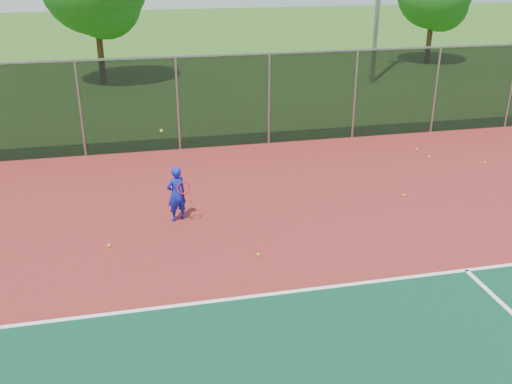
{
  "coord_description": "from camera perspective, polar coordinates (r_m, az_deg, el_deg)",
  "views": [
    {
      "loc": [
        -4.36,
        -5.94,
        6.08
      ],
      "look_at": [
        -1.97,
        5.0,
        1.3
      ],
      "focal_mm": 40.0,
      "sensor_mm": 36.0,
      "label": 1
    }
  ],
  "objects": [
    {
      "name": "practice_ball_3",
      "position": [
        15.65,
        14.56,
        -0.31
      ],
      "size": [
        0.07,
        0.07,
        0.07
      ],
      "primitive_type": "sphere",
      "color": "#C7EA1B",
      "rests_on": "court_apron"
    },
    {
      "name": "practice_ball_2",
      "position": [
        13.04,
        -14.49,
        -5.21
      ],
      "size": [
        0.07,
        0.07,
        0.07
      ],
      "primitive_type": "sphere",
      "color": "#C7EA1B",
      "rests_on": "court_apron"
    },
    {
      "name": "court_apron",
      "position": [
        10.9,
        13.89,
        -11.49
      ],
      "size": [
        30.0,
        20.0,
        0.02
      ],
      "primitive_type": "cube",
      "color": "maroon",
      "rests_on": "ground"
    },
    {
      "name": "tennis_player",
      "position": [
        13.73,
        -7.96,
        -0.16
      ],
      "size": [
        0.59,
        0.66,
        2.27
      ],
      "color": "#131DB3",
      "rests_on": "court_apron"
    },
    {
      "name": "fence_back",
      "position": [
        19.01,
        1.31,
        9.37
      ],
      "size": [
        30.0,
        0.06,
        3.03
      ],
      "color": "black",
      "rests_on": "court_apron"
    },
    {
      "name": "practice_ball_1",
      "position": [
        12.28,
        0.25,
        -6.26
      ],
      "size": [
        0.07,
        0.07,
        0.07
      ],
      "primitive_type": "sphere",
      "color": "#C7EA1B",
      "rests_on": "court_apron"
    },
    {
      "name": "practice_ball_5",
      "position": [
        18.86,
        21.88,
        2.77
      ],
      "size": [
        0.07,
        0.07,
        0.07
      ],
      "primitive_type": "sphere",
      "color": "#C7EA1B",
      "rests_on": "court_apron"
    },
    {
      "name": "practice_ball_4",
      "position": [
        18.79,
        16.95,
        3.38
      ],
      "size": [
        0.07,
        0.07,
        0.07
      ],
      "primitive_type": "sphere",
      "color": "#C7EA1B",
      "rests_on": "court_apron"
    },
    {
      "name": "practice_ball_0",
      "position": [
        19.41,
        15.77,
        4.14
      ],
      "size": [
        0.07,
        0.07,
        0.07
      ],
      "primitive_type": "sphere",
      "color": "#C7EA1B",
      "rests_on": "court_apron"
    }
  ]
}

